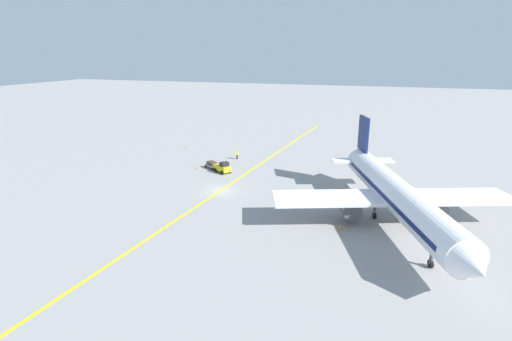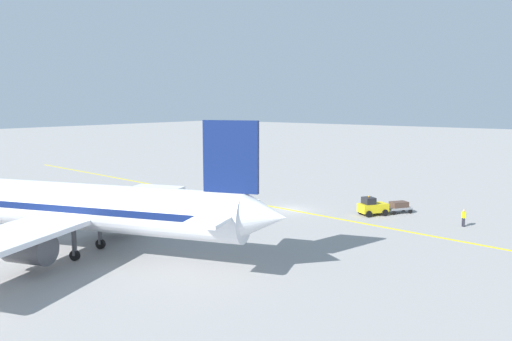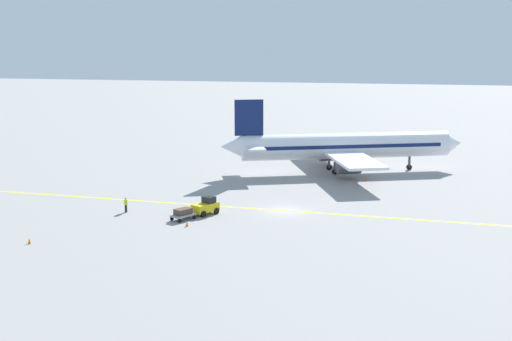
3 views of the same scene
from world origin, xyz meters
name	(u,v)px [view 3 (image 3 of 3)]	position (x,y,z in m)	size (l,w,h in m)	color
ground_plane	(286,211)	(0.00, 0.00, 0.00)	(400.00, 400.00, 0.00)	gray
apron_yellow_centreline	(286,211)	(0.00, 0.00, 0.00)	(0.40, 120.00, 0.01)	yellow
airplane_at_gate	(343,146)	(-23.84, 4.50, 3.71)	(28.07, 34.34, 10.60)	white
baggage_tug_white	(206,206)	(3.19, -8.40, 0.90)	(3.34, 2.90, 2.11)	gold
baggage_cart_trailing	(183,213)	(5.97, -10.17, 0.76)	(2.95, 2.58, 1.24)	gray
ground_crew_worker	(126,204)	(4.08, -17.41, 0.91)	(0.38, 0.50, 1.68)	#23232D
traffic_cone_near_nose	(187,224)	(8.40, -9.02, 0.28)	(0.32, 0.32, 0.55)	orange
traffic_cone_mid_apron	(29,241)	(17.24, -21.99, 0.28)	(0.32, 0.32, 0.55)	orange
traffic_cone_by_wingtip	(367,179)	(-18.23, 8.24, 0.28)	(0.32, 0.32, 0.55)	orange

